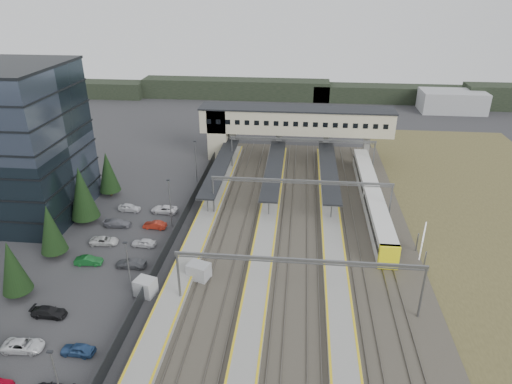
# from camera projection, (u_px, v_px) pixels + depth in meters

# --- Properties ---
(ground) EXTENTS (220.00, 220.00, 0.00)m
(ground) POSITION_uv_depth(u_px,v_px,m) (210.00, 265.00, 62.36)
(ground) COLOR #2B2B2D
(ground) RESTS_ON ground
(conifer_row) EXTENTS (4.42, 49.82, 9.50)m
(conifer_row) POSITION_uv_depth(u_px,v_px,m) (35.00, 241.00, 58.85)
(conifer_row) COLOR black
(conifer_row) RESTS_ON ground
(car_park) EXTENTS (10.48, 44.61, 1.28)m
(car_park) POSITION_uv_depth(u_px,v_px,m) (100.00, 276.00, 59.04)
(car_park) COLOR maroon
(car_park) RESTS_ON ground
(lampposts) EXTENTS (0.50, 53.25, 8.07)m
(lampposts) POSITION_uv_depth(u_px,v_px,m) (153.00, 230.00, 62.37)
(lampposts) COLOR slate
(lampposts) RESTS_ON ground
(fence) EXTENTS (0.08, 90.00, 2.00)m
(fence) POSITION_uv_depth(u_px,v_px,m) (173.00, 238.00, 67.03)
(fence) COLOR #26282B
(fence) RESTS_ON ground
(relay_cabin_near) EXTENTS (3.24, 2.78, 2.29)m
(relay_cabin_near) POSITION_uv_depth(u_px,v_px,m) (199.00, 272.00, 59.04)
(relay_cabin_near) COLOR #989A9D
(relay_cabin_near) RESTS_ON ground
(relay_cabin_far) EXTENTS (2.83, 2.56, 2.18)m
(relay_cabin_far) POSITION_uv_depth(u_px,v_px,m) (145.00, 287.00, 56.21)
(relay_cabin_far) COLOR #989A9D
(relay_cabin_far) RESTS_ON ground
(rail_corridor) EXTENTS (34.00, 90.00, 0.92)m
(rail_corridor) POSITION_uv_depth(u_px,v_px,m) (280.00, 248.00, 65.87)
(rail_corridor) COLOR #37332B
(rail_corridor) RESTS_ON ground
(canopies) EXTENTS (23.10, 30.00, 3.28)m
(canopies) POSITION_uv_depth(u_px,v_px,m) (274.00, 167.00, 84.32)
(canopies) COLOR black
(canopies) RESTS_ON ground
(footbridge) EXTENTS (40.40, 6.40, 11.20)m
(footbridge) POSITION_uv_depth(u_px,v_px,m) (283.00, 123.00, 96.04)
(footbridge) COLOR #BDB695
(footbridge) RESTS_ON ground
(gantries) EXTENTS (28.40, 62.28, 7.17)m
(gantries) POSITION_uv_depth(u_px,v_px,m) (300.00, 221.00, 61.39)
(gantries) COLOR slate
(gantries) RESTS_ON ground
(train) EXTENTS (2.73, 37.88, 3.43)m
(train) POSITION_uv_depth(u_px,v_px,m) (371.00, 197.00, 77.13)
(train) COLOR silver
(train) RESTS_ON ground
(billboard) EXTENTS (1.89, 5.46, 4.78)m
(billboard) POSITION_uv_depth(u_px,v_px,m) (423.00, 241.00, 61.89)
(billboard) COLOR slate
(billboard) RESTS_ON ground
(treeline_far) EXTENTS (170.00, 19.00, 7.00)m
(treeline_far) POSITION_uv_depth(u_px,v_px,m) (342.00, 93.00, 141.90)
(treeline_far) COLOR black
(treeline_far) RESTS_ON ground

